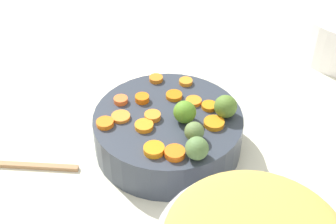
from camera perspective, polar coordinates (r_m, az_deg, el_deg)
The scene contains 20 objects.
tabletop at distance 0.89m, azimuth -1.11°, elevation -6.04°, with size 2.40×2.40×0.02m, color beige.
serving_bowl_carrots at distance 0.88m, azimuth -0.00°, elevation -2.40°, with size 0.27×0.27×0.08m, color #323946.
carrot_slice_0 at distance 0.78m, azimuth 0.70°, elevation -4.98°, with size 0.03×0.03×0.01m, color orange.
carrot_slice_1 at distance 0.88m, azimuth 4.96°, elevation 0.72°, with size 0.03×0.03×0.01m, color orange.
carrot_slice_2 at distance 0.89m, azimuth -5.70°, elevation 1.44°, with size 0.03×0.03×0.01m, color orange.
carrot_slice_3 at distance 0.89m, azimuth -2.87°, elevation 1.70°, with size 0.03×0.03×0.01m, color orange.
carrot_slice_4 at distance 0.84m, azimuth -7.58°, elevation -1.33°, with size 0.03×0.03×0.01m, color orange.
carrot_slice_5 at distance 0.83m, azimuth -2.90°, elevation -1.67°, with size 0.03×0.03×0.01m, color orange.
carrot_slice_6 at distance 0.78m, azimuth -1.69°, elevation -4.53°, with size 0.04×0.04×0.01m, color orange.
carrot_slice_7 at distance 0.85m, azimuth -1.68°, elevation -0.45°, with size 0.03×0.03×0.01m, color orange.
carrot_slice_8 at distance 0.90m, azimuth 0.73°, elevation 1.98°, with size 0.03×0.03×0.01m, color orange.
carrot_slice_9 at distance 0.84m, azimuth 5.55°, elevation -1.34°, with size 0.04×0.04×0.01m, color orange.
carrot_slice_10 at distance 0.94m, azimuth 2.16°, elevation 3.66°, with size 0.03×0.03×0.01m, color orange.
carrot_slice_11 at distance 0.86m, azimuth -5.70°, elevation -0.56°, with size 0.03×0.03×0.01m, color orange.
carrot_slice_12 at distance 0.89m, azimuth 3.10°, elevation 1.31°, with size 0.03×0.03×0.01m, color orange.
carrot_slice_13 at distance 0.94m, azimuth -1.45°, elevation 4.02°, with size 0.03×0.03×0.01m, color orange.
brussels_sprout_0 at distance 0.77m, azimuth 3.49°, elevation -4.38°, with size 0.04×0.04×0.04m, color #567942.
brussels_sprout_1 at distance 0.83m, azimuth 2.04°, elevation -0.02°, with size 0.04×0.04×0.04m, color #558825.
brussels_sprout_2 at distance 0.80m, azimuth 3.17°, elevation -2.36°, with size 0.03×0.03×0.03m, color #5E7741.
brussels_sprout_3 at distance 0.85m, azimuth 6.93°, elevation 0.67°, with size 0.04×0.04×0.04m, color #54752C.
Camera 1 is at (0.22, 0.59, 0.64)m, focal length 50.71 mm.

